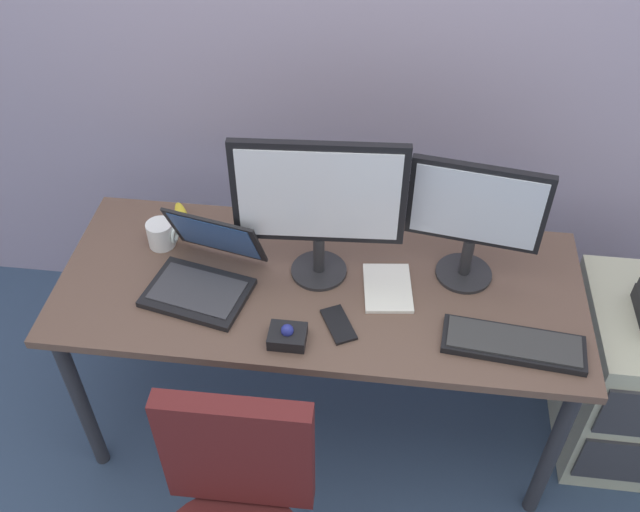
% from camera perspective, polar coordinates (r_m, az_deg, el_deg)
% --- Properties ---
extents(ground_plane, '(8.00, 8.00, 0.00)m').
position_cam_1_polar(ground_plane, '(2.81, -0.00, -12.74)').
color(ground_plane, '#364A67').
extents(desk, '(1.67, 0.69, 0.73)m').
position_cam_1_polar(desk, '(2.30, -0.00, -3.58)').
color(desk, brown).
rests_on(desk, ground).
extents(file_cabinet, '(0.42, 0.53, 0.65)m').
position_cam_1_polar(file_cabinet, '(2.74, 23.91, -8.97)').
color(file_cabinet, beige).
rests_on(file_cabinet, ground).
extents(monitor_main, '(0.52, 0.18, 0.50)m').
position_cam_1_polar(monitor_main, '(2.08, -0.10, 4.44)').
color(monitor_main, '#262628').
rests_on(monitor_main, desk).
extents(monitor_side, '(0.41, 0.18, 0.43)m').
position_cam_1_polar(monitor_side, '(2.15, 12.42, 3.23)').
color(monitor_side, '#262628').
rests_on(monitor_side, desk).
extents(keyboard, '(0.42, 0.18, 0.03)m').
position_cam_1_polar(keyboard, '(2.13, 15.37, -6.87)').
color(keyboard, black).
rests_on(keyboard, desk).
extents(laptop, '(0.37, 0.37, 0.22)m').
position_cam_1_polar(laptop, '(2.24, -9.35, -1.24)').
color(laptop, black).
rests_on(laptop, desk).
extents(trackball_mouse, '(0.11, 0.09, 0.07)m').
position_cam_1_polar(trackball_mouse, '(2.07, -2.65, -6.45)').
color(trackball_mouse, black).
rests_on(trackball_mouse, desk).
extents(coffee_mug, '(0.10, 0.09, 0.09)m').
position_cam_1_polar(coffee_mug, '(2.40, -12.70, 1.73)').
color(coffee_mug, white).
rests_on(coffee_mug, desk).
extents(paper_notepad, '(0.17, 0.22, 0.01)m').
position_cam_1_polar(paper_notepad, '(2.23, 5.50, -2.51)').
color(paper_notepad, white).
rests_on(paper_notepad, desk).
extents(cell_phone, '(0.12, 0.16, 0.01)m').
position_cam_1_polar(cell_phone, '(2.12, 1.51, -5.55)').
color(cell_phone, black).
rests_on(cell_phone, desk).
extents(banana, '(0.12, 0.19, 0.04)m').
position_cam_1_polar(banana, '(2.49, -11.03, 2.93)').
color(banana, yellow).
rests_on(banana, desk).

